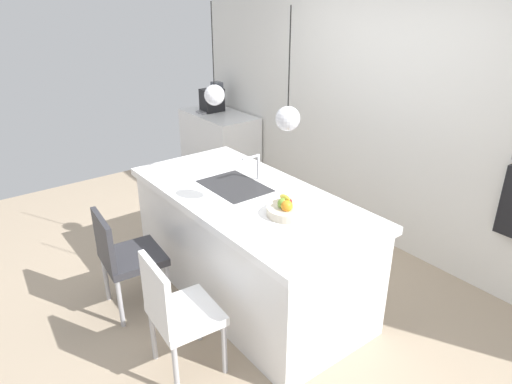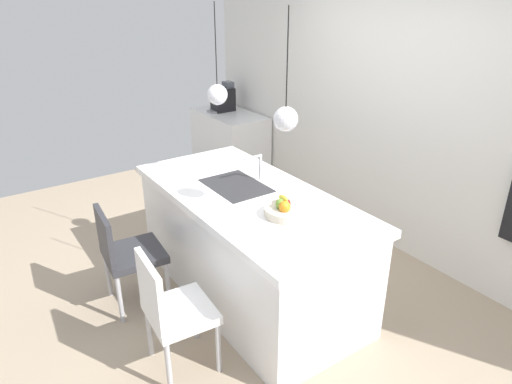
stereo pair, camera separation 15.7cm
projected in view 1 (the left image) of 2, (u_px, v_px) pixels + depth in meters
The scene contains 12 objects.
floor at pixel (249, 291), 3.94m from camera, with size 6.60×6.60×0.00m, color tan.
back_wall at pixel (389, 112), 4.32m from camera, with size 6.00×0.10×2.60m, color silver.
kitchen_island at pixel (249, 244), 3.75m from camera, with size 2.13×1.01×0.91m.
sink_basin at pixel (235, 187), 3.71m from camera, with size 0.56×0.40×0.02m, color #2D2D30.
faucet at pixel (256, 164), 3.76m from camera, with size 0.02×0.17×0.22m.
fruit_bowl at pixel (287, 209), 3.22m from camera, with size 0.30×0.30×0.16m.
side_counter at pixel (220, 144), 6.22m from camera, with size 1.10×0.60×0.85m, color white.
coffee_machine at pixel (212, 99), 6.09m from camera, with size 0.20×0.35×0.38m.
chair_near at pixel (125, 255), 3.55m from camera, with size 0.49×0.48×0.85m.
chair_middle at pixel (176, 310), 2.94m from camera, with size 0.47×0.44×0.87m.
pendant_light_left at pixel (214, 95), 3.60m from camera, with size 0.16×0.16×0.76m.
pendant_light_right at pixel (288, 118), 2.97m from camera, with size 0.16×0.16×0.76m.
Camera 1 is at (2.62, -1.92, 2.39)m, focal length 32.30 mm.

